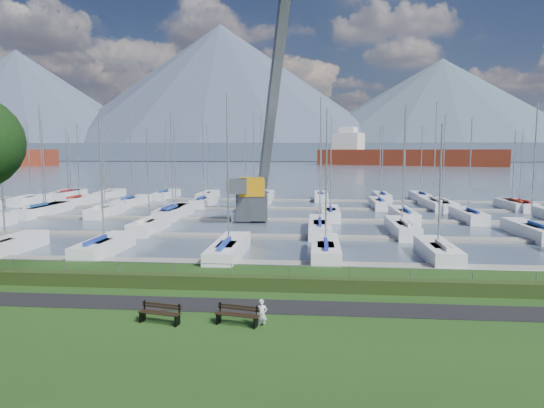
# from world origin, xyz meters

# --- Properties ---
(path) EXTENTS (160.00, 2.00, 0.04)m
(path) POSITION_xyz_m (0.00, -3.00, 0.01)
(path) COLOR black
(path) RESTS_ON grass
(water) EXTENTS (800.00, 540.00, 0.20)m
(water) POSITION_xyz_m (0.00, 260.00, -0.40)
(water) COLOR #49586B
(hedge) EXTENTS (80.00, 0.70, 0.70)m
(hedge) POSITION_xyz_m (0.00, -0.40, 0.35)
(hedge) COLOR #243413
(hedge) RESTS_ON grass
(fence) EXTENTS (80.00, 0.04, 0.04)m
(fence) POSITION_xyz_m (0.00, 0.00, 1.20)
(fence) COLOR gray
(fence) RESTS_ON grass
(foothill) EXTENTS (900.00, 80.00, 12.00)m
(foothill) POSITION_xyz_m (0.00, 330.00, 6.00)
(foothill) COLOR #4A566C
(foothill) RESTS_ON water
(mountains) EXTENTS (1190.00, 360.00, 115.00)m
(mountains) POSITION_xyz_m (7.35, 404.62, 46.68)
(mountains) COLOR #434B62
(mountains) RESTS_ON water
(docks) EXTENTS (90.00, 41.60, 0.25)m
(docks) POSITION_xyz_m (0.00, 26.00, -0.22)
(docks) COLOR gray
(docks) RESTS_ON water
(bench_left) EXTENTS (1.85, 0.79, 0.85)m
(bench_left) POSITION_xyz_m (-3.00, -5.46, 0.42)
(bench_left) COLOR black
(bench_left) RESTS_ON grass
(bench_right) EXTENTS (1.85, 0.80, 0.85)m
(bench_right) POSITION_xyz_m (0.17, -5.40, 0.42)
(bench_right) COLOR black
(bench_right) RESTS_ON grass
(person) EXTENTS (0.50, 0.38, 1.23)m
(person) POSITION_xyz_m (1.15, -5.38, 0.62)
(person) COLOR silver
(person) RESTS_ON grass
(crane) EXTENTS (6.46, 13.21, 22.35)m
(crane) POSITION_xyz_m (-2.91, 26.61, 5.33)
(crane) COLOR #53565A
(crane) RESTS_ON water
(cargo_ship_mid) EXTENTS (90.13, 48.67, 21.50)m
(cargo_ship_mid) POSITION_xyz_m (44.94, 221.35, 3.64)
(cargo_ship_mid) COLOR maroon
(cargo_ship_mid) RESTS_ON water
(sailboat_fleet) EXTENTS (74.57, 49.39, 13.50)m
(sailboat_fleet) POSITION_xyz_m (-2.39, 29.91, 5.42)
(sailboat_fleet) COLOR silver
(sailboat_fleet) RESTS_ON water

